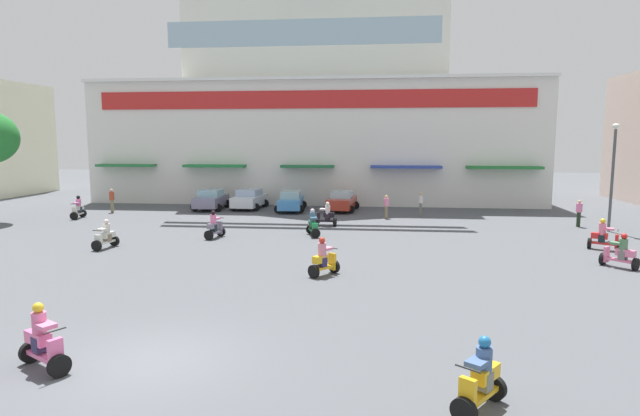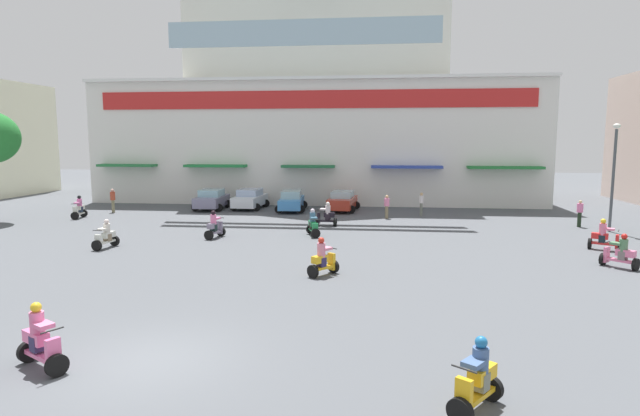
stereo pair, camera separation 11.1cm
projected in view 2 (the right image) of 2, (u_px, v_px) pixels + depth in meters
ground_plane at (266, 249)px, 25.38m from camera, size 128.00×128.00×0.00m
colonial_building at (319, 98)px, 46.88m from camera, size 37.57×16.51×21.56m
parked_car_0 at (212, 199)px, 39.90m from camera, size 2.43×3.90×1.55m
parked_car_1 at (250, 199)px, 40.22m from camera, size 2.56×4.17×1.55m
parked_car_2 at (292, 201)px, 39.11m from camera, size 2.44×4.53×1.55m
parked_car_3 at (343, 201)px, 38.96m from camera, size 2.57×4.16×1.51m
scooter_rider_0 at (313, 225)px, 28.88m from camera, size 0.97×1.54×1.52m
scooter_rider_1 at (79, 209)px, 35.38m from camera, size 0.66×1.46×1.56m
scooter_rider_2 at (620, 254)px, 21.63m from camera, size 1.37×1.39×1.47m
scooter_rider_3 at (477, 381)px, 10.17m from camera, size 1.26×1.44×1.52m
scooter_rider_4 at (323, 260)px, 20.42m from camera, size 1.22×1.34×1.55m
scooter_rider_5 at (215, 227)px, 28.22m from camera, size 0.85×1.45×1.54m
scooter_rider_6 at (326, 216)px, 32.20m from camera, size 1.35×0.67×1.51m
scooter_rider_7 at (604, 237)px, 25.15m from camera, size 1.51×1.12×1.54m
scooter_rider_8 at (106, 237)px, 25.59m from camera, size 0.78×1.51×1.44m
scooter_rider_9 at (41, 342)px, 12.07m from camera, size 1.53×1.18×1.59m
pedestrian_0 at (387, 205)px, 35.28m from camera, size 0.36×0.36×1.59m
pedestrian_1 at (113, 199)px, 38.20m from camera, size 0.50×0.50×1.75m
pedestrian_2 at (421, 202)px, 36.44m from camera, size 0.44×0.44×1.65m
pedestrian_3 at (580, 212)px, 31.82m from camera, size 0.39×0.39×1.65m
streetlamp_near at (614, 169)px, 29.84m from camera, size 0.40×0.40×6.24m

